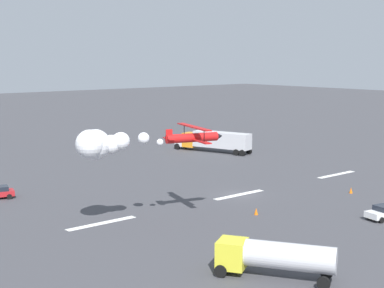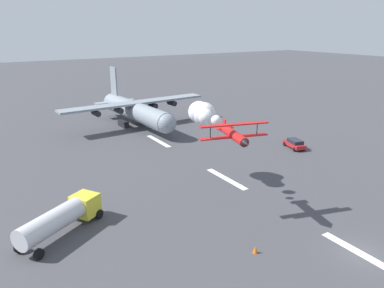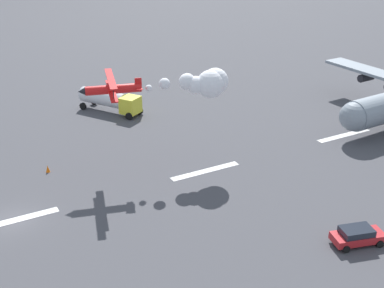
{
  "view_description": "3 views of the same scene",
  "coord_description": "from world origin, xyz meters",
  "px_view_note": "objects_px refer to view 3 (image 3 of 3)",
  "views": [
    {
      "loc": [
        49.85,
        50.82,
        16.96
      ],
      "look_at": [
        12.05,
        5.28,
        8.15
      ],
      "focal_mm": 54.59,
      "sensor_mm": 36.0,
      "label": 1
    },
    {
      "loc": [
        -15.59,
        27.34,
        19.06
      ],
      "look_at": [
        28.36,
        0.0,
        2.5
      ],
      "focal_mm": 34.2,
      "sensor_mm": 36.0,
      "label": 2
    },
    {
      "loc": [
        -4.65,
        -41.35,
        24.92
      ],
      "look_at": [
        17.25,
        -1.64,
        4.36
      ],
      "focal_mm": 47.67,
      "sensor_mm": 36.0,
      "label": 3
    }
  ],
  "objects_px": {
    "followme_car_yellow": "(357,235)",
    "fuel_tanker_truck": "(110,100)",
    "stunt_biplane_red": "(198,83)",
    "traffic_cone_far": "(48,169)"
  },
  "relations": [
    {
      "from": "traffic_cone_far",
      "to": "fuel_tanker_truck",
      "type": "bearing_deg",
      "value": 48.26
    },
    {
      "from": "stunt_biplane_red",
      "to": "traffic_cone_far",
      "type": "height_order",
      "value": "stunt_biplane_red"
    },
    {
      "from": "followme_car_yellow",
      "to": "fuel_tanker_truck",
      "type": "bearing_deg",
      "value": 99.95
    },
    {
      "from": "stunt_biplane_red",
      "to": "followme_car_yellow",
      "type": "bearing_deg",
      "value": -79.81
    },
    {
      "from": "fuel_tanker_truck",
      "to": "traffic_cone_far",
      "type": "height_order",
      "value": "fuel_tanker_truck"
    },
    {
      "from": "followme_car_yellow",
      "to": "traffic_cone_far",
      "type": "distance_m",
      "value": 31.56
    },
    {
      "from": "fuel_tanker_truck",
      "to": "followme_car_yellow",
      "type": "xyz_separation_m",
      "value": [
        6.82,
        -38.86,
        -0.93
      ]
    },
    {
      "from": "stunt_biplane_red",
      "to": "traffic_cone_far",
      "type": "distance_m",
      "value": 18.22
    },
    {
      "from": "stunt_biplane_red",
      "to": "followme_car_yellow",
      "type": "height_order",
      "value": "stunt_biplane_red"
    },
    {
      "from": "fuel_tanker_truck",
      "to": "followme_car_yellow",
      "type": "distance_m",
      "value": 39.46
    }
  ]
}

